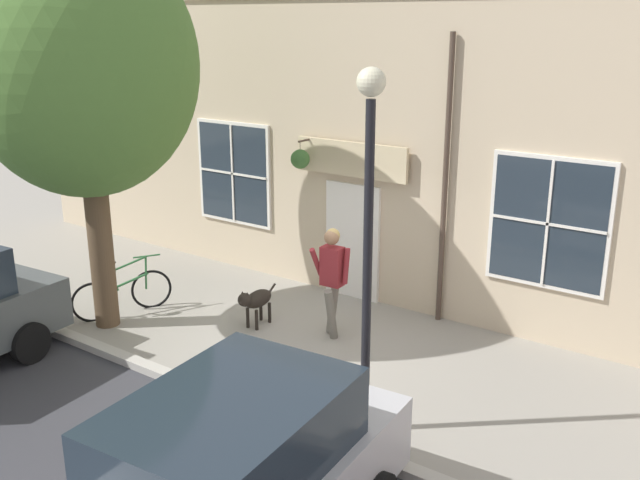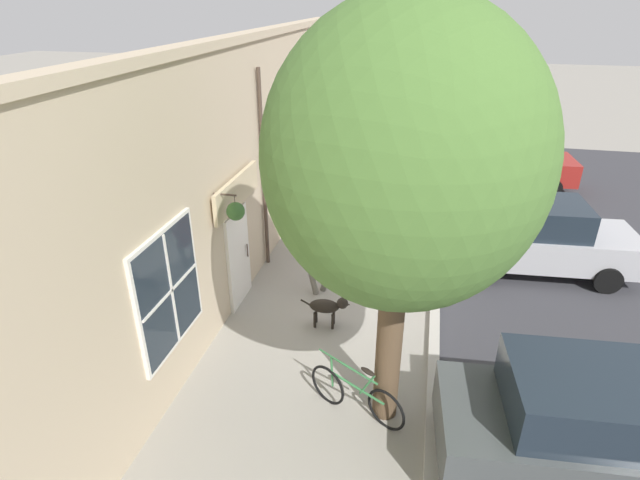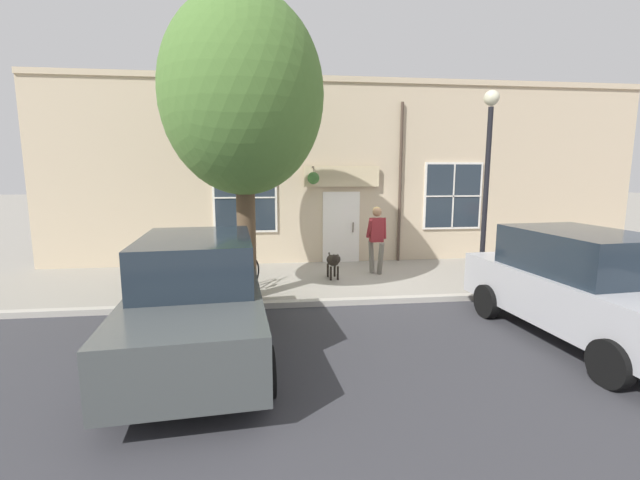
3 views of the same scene
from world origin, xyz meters
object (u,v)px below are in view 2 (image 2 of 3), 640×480
pedestrian_walking (320,249)px  street_lamp (425,150)px  street_tree_by_curb (408,169)px  parked_car_nearest_curb (601,429)px  leaning_bicycle (356,395)px  parked_car_mid_block (538,237)px  dog_on_leash (328,306)px  parked_car_far_end (506,162)px

pedestrian_walking → street_lamp: (2.03, 1.88, 1.81)m
street_tree_by_curb → street_lamp: 5.30m
street_tree_by_curb → parked_car_nearest_curb: (2.81, -0.58, -3.21)m
pedestrian_walking → street_lamp: bearing=42.7°
parked_car_nearest_curb → leaning_bicycle: bearing=172.2°
street_lamp → street_tree_by_curb: bearing=-91.9°
parked_car_nearest_curb → parked_car_mid_block: (0.16, 6.01, 0.00)m
dog_on_leash → leaning_bicycle: bearing=-67.6°
leaning_bicycle → parked_car_mid_block: size_ratio=0.36×
parked_car_mid_block → street_lamp: 3.46m
street_lamp → dog_on_leash: bearing=-117.4°
parked_car_nearest_curb → street_lamp: bearing=114.6°
dog_on_leash → parked_car_mid_block: 5.55m
pedestrian_walking → parked_car_far_end: pedestrian_walking is taller
dog_on_leash → leaning_bicycle: (0.91, -2.20, -0.09)m
parked_car_far_end → street_lamp: (-2.73, -6.28, 2.02)m
parked_car_nearest_curb → dog_on_leash: bearing=147.9°
street_lamp → parked_car_nearest_curb: bearing=-65.4°
pedestrian_walking → street_tree_by_curb: street_tree_by_curb is taller
street_tree_by_curb → parked_car_nearest_curb: bearing=-11.7°
leaning_bicycle → parked_car_mid_block: (3.50, 5.56, 0.50)m
street_tree_by_curb → street_lamp: bearing=88.1°
street_tree_by_curb → parked_car_far_end: 12.23m
parked_car_far_end → street_lamp: bearing=-113.5°
dog_on_leash → street_lamp: 4.24m
parked_car_mid_block → street_lamp: size_ratio=1.01×
street_lamp → pedestrian_walking: bearing=-137.3°
leaning_bicycle → street_lamp: 5.90m
street_lamp → parked_car_far_end: bearing=66.5°
pedestrian_walking → parked_car_mid_block: (4.83, 2.14, -0.21)m
dog_on_leash → street_tree_by_curb: (1.43, -2.08, 3.62)m
dog_on_leash → street_tree_by_curb: size_ratio=0.16×
leaning_bicycle → street_tree_by_curb: bearing=13.7°
parked_car_mid_block → street_lamp: street_lamp is taller
pedestrian_walking → dog_on_leash: size_ratio=1.77×
parked_car_nearest_curb → pedestrian_walking: bearing=140.4°
parked_car_mid_block → parked_car_far_end: 6.01m
pedestrian_walking → street_lamp: size_ratio=0.41×
street_tree_by_curb → dog_on_leash: bearing=124.6°
street_tree_by_curb → parked_car_mid_block: size_ratio=1.40×
leaning_bicycle → street_lamp: (0.69, 5.29, 2.52)m
leaning_bicycle → parked_car_mid_block: 6.58m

